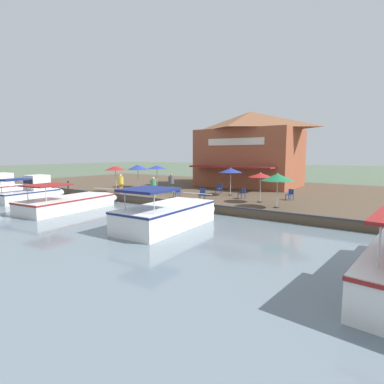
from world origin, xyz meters
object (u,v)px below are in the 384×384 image
patio_umbrella_near_quay_edge (278,177)px  patio_umbrella_mid_patio_right (261,175)px  person_near_entrance (171,181)px  tree_upstream_bank (246,142)px  cafe_chair_under_first_umbrella (202,193)px  person_mid_patio (153,185)px  motorboat_mid_row (173,213)px  cafe_chair_back_row_seat (290,194)px  motorboat_nearest_quay (34,192)px  patio_umbrella_by_entrance (157,167)px  cafe_chair_beside_entrance (242,193)px  mooring_post (68,185)px  cafe_chair_facing_river (151,187)px  tree_downstream_bank (217,150)px  person_at_quay_edge (121,181)px  cafe_chair_mid_patio (219,188)px  cafe_chair_far_corner_seat (177,192)px  patio_umbrella_mid_patio_left (138,167)px  patio_umbrella_far_corner (116,168)px  patio_umbrella_back_row (231,170)px  waterfront_restaurant (250,149)px  motorboat_far_downstream (75,202)px

patio_umbrella_near_quay_edge → patio_umbrella_mid_patio_right: bearing=-130.9°
person_near_entrance → tree_upstream_bank: (-13.92, 1.04, 3.97)m
cafe_chair_under_first_umbrella → person_mid_patio: 4.16m
patio_umbrella_mid_patio_right → motorboat_mid_row: size_ratio=0.30×
cafe_chair_back_row_seat → motorboat_nearest_quay: (9.56, -19.71, -0.25)m
patio_umbrella_by_entrance → motorboat_mid_row: 14.51m
patio_umbrella_near_quay_edge → person_near_entrance: bearing=-100.7°
cafe_chair_beside_entrance → mooring_post: mooring_post is taller
patio_umbrella_by_entrance → patio_umbrella_near_quay_edge: patio_umbrella_by_entrance is taller
patio_umbrella_near_quay_edge → cafe_chair_under_first_umbrella: size_ratio=2.73×
person_near_entrance → cafe_chair_back_row_seat: bearing=100.9°
patio_umbrella_near_quay_edge → cafe_chair_facing_river: (-1.65, -12.74, -1.56)m
cafe_chair_facing_river → tree_downstream_bank: 14.24m
cafe_chair_facing_river → person_at_quay_edge: 2.87m
motorboat_nearest_quay → tree_downstream_bank: (-20.98, 6.57, 3.95)m
cafe_chair_mid_patio → tree_downstream_bank: tree_downstream_bank is taller
patio_umbrella_mid_patio_right → cafe_chair_far_corner_seat: bearing=-77.1°
patio_umbrella_mid_patio_left → cafe_chair_beside_entrance: 13.31m
patio_umbrella_near_quay_edge → mooring_post: bearing=-86.0°
cafe_chair_beside_entrance → motorboat_nearest_quay: bearing=-63.7°
patio_umbrella_near_quay_edge → person_mid_patio: size_ratio=1.37×
motorboat_mid_row → person_mid_patio: bearing=-130.1°
patio_umbrella_mid_patio_right → motorboat_nearest_quay: (7.14, -18.20, -1.79)m
patio_umbrella_far_corner → person_near_entrance: size_ratio=1.41×
patio_umbrella_far_corner → cafe_chair_back_row_seat: size_ratio=2.96×
cafe_chair_facing_river → cafe_chair_under_first_umbrella: bearing=80.2°
tree_downstream_bank → cafe_chair_beside_entrance: bearing=37.1°
person_at_quay_edge → motorboat_mid_row: bearing=62.5°
patio_umbrella_back_row → person_at_quay_edge: (4.52, -8.82, -1.06)m
cafe_chair_back_row_seat → patio_umbrella_far_corner: bearing=-74.1°
cafe_chair_facing_river → motorboat_mid_row: motorboat_mid_row is taller
cafe_chair_beside_entrance → cafe_chair_mid_patio: 3.84m
patio_umbrella_mid_patio_right → cafe_chair_facing_river: bearing=-90.6°
patio_umbrella_by_entrance → cafe_chair_far_corner_seat: patio_umbrella_by_entrance is taller
cafe_chair_back_row_seat → cafe_chair_mid_patio: (-0.57, -6.63, 0.00)m
patio_umbrella_mid_patio_left → cafe_chair_beside_entrance: bearing=83.1°
cafe_chair_beside_entrance → mooring_post: (3.97, -17.50, -0.04)m
patio_umbrella_mid_patio_left → cafe_chair_beside_entrance: patio_umbrella_mid_patio_left is taller
patio_umbrella_by_entrance → cafe_chair_under_first_umbrella: size_ratio=2.89×
waterfront_restaurant → patio_umbrella_mid_patio_left: 12.57m
motorboat_far_downstream → patio_umbrella_far_corner: bearing=-161.0°
patio_umbrella_by_entrance → tree_downstream_bank: size_ratio=0.39×
patio_umbrella_near_quay_edge → cafe_chair_mid_patio: 8.40m
person_near_entrance → tree_upstream_bank: bearing=175.7°
mooring_post → motorboat_nearest_quay: bearing=15.9°
motorboat_nearest_quay → mooring_post: 4.28m
cafe_chair_mid_patio → mooring_post: mooring_post is taller
cafe_chair_beside_entrance → cafe_chair_under_first_umbrella: size_ratio=1.00×
person_mid_patio → motorboat_mid_row: bearing=49.9°
cafe_chair_back_row_seat → tree_downstream_bank: bearing=-131.0°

